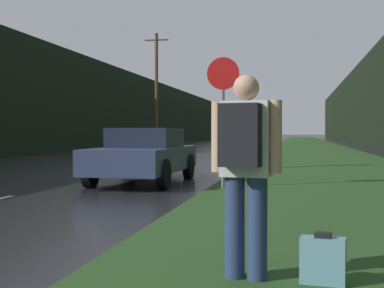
{
  "coord_description": "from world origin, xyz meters",
  "views": [
    {
      "loc": [
        5.41,
        -0.17,
        1.23
      ],
      "look_at": [
        2.2,
        16.23,
        0.87
      ],
      "focal_mm": 50.0,
      "sensor_mm": 36.0,
      "label": 1
    }
  ],
  "objects_px": {
    "stop_sign": "(223,107)",
    "car_passing_near": "(144,155)",
    "car_passing_far": "(234,141)",
    "hitchhiker_with_backpack": "(245,163)",
    "suitcase": "(323,261)"
  },
  "relations": [
    {
      "from": "stop_sign",
      "to": "car_passing_far",
      "type": "height_order",
      "value": "stop_sign"
    },
    {
      "from": "car_passing_near",
      "to": "car_passing_far",
      "type": "bearing_deg",
      "value": -90.0
    },
    {
      "from": "suitcase",
      "to": "car_passing_near",
      "type": "height_order",
      "value": "car_passing_near"
    },
    {
      "from": "hitchhiker_with_backpack",
      "to": "suitcase",
      "type": "bearing_deg",
      "value": 8.49
    },
    {
      "from": "car_passing_near",
      "to": "suitcase",
      "type": "bearing_deg",
      "value": 115.2
    },
    {
      "from": "stop_sign",
      "to": "car_passing_near",
      "type": "bearing_deg",
      "value": 156.45
    },
    {
      "from": "hitchhiker_with_backpack",
      "to": "suitcase",
      "type": "xyz_separation_m",
      "value": [
        0.62,
        0.0,
        -0.78
      ]
    },
    {
      "from": "car_passing_far",
      "to": "suitcase",
      "type": "bearing_deg",
      "value": 98.02
    },
    {
      "from": "stop_sign",
      "to": "hitchhiker_with_backpack",
      "type": "xyz_separation_m",
      "value": [
        1.18,
        -7.32,
        -0.81
      ]
    },
    {
      "from": "stop_sign",
      "to": "car_passing_far",
      "type": "xyz_separation_m",
      "value": [
        -2.06,
        20.13,
        -1.09
      ]
    },
    {
      "from": "stop_sign",
      "to": "car_passing_near",
      "type": "xyz_separation_m",
      "value": [
        -2.06,
        0.9,
        -1.11
      ]
    },
    {
      "from": "suitcase",
      "to": "car_passing_far",
      "type": "bearing_deg",
      "value": 106.17
    },
    {
      "from": "car_passing_near",
      "to": "hitchhiker_with_backpack",
      "type": "bearing_deg",
      "value": 111.52
    },
    {
      "from": "hitchhiker_with_backpack",
      "to": "car_passing_far",
      "type": "height_order",
      "value": "hitchhiker_with_backpack"
    },
    {
      "from": "hitchhiker_with_backpack",
      "to": "car_passing_far",
      "type": "relative_size",
      "value": 0.41
    }
  ]
}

